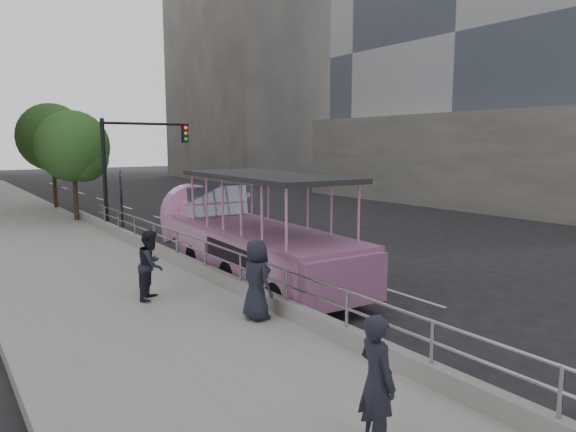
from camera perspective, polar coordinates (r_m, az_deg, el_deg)
name	(u,v)px	position (r m, az deg, el deg)	size (l,w,h in m)	color
ground	(335,286)	(15.01, 5.26, -7.79)	(160.00, 160.00, 0.00)	black
sidewalk	(51,247)	(21.65, -24.88, -3.19)	(5.50, 80.00, 0.30)	#A1A19C
kerb_wall	(206,272)	(14.85, -9.12, -6.11)	(0.24, 30.00, 0.36)	#979792
guardrail	(205,249)	(14.71, -9.18, -3.61)	(0.07, 22.00, 0.71)	#A3A3A8
duck_boat	(245,238)	(15.83, -4.84, -2.47)	(2.87, 9.88, 3.24)	black
car	(222,215)	(25.32, -7.30, 0.10)	(1.46, 3.62, 1.23)	silver
pedestrian_near	(377,381)	(6.76, 9.83, -17.66)	(0.63, 0.42, 1.73)	#212331
pedestrian_mid	(151,265)	(13.02, -14.97, -5.25)	(0.83, 0.65, 1.71)	#212331
pedestrian_far	(257,280)	(11.17, -3.50, -7.07)	(0.86, 0.56, 1.75)	#212331
parking_sign	(121,198)	(22.04, -18.03, 1.91)	(0.24, 0.66, 3.04)	black
traffic_signal	(130,157)	(24.70, -17.11, 6.33)	(4.20, 0.32, 5.20)	black
street_tree_near	(75,149)	(27.58, -22.56, 6.88)	(3.52, 3.52, 5.72)	#332217
street_tree_far	(54,140)	(33.50, -24.55, 7.70)	(3.97, 3.97, 6.45)	#332217
tower_podium	(549,158)	(44.64, 26.97, 5.78)	(26.00, 26.00, 6.00)	gray
midrise_stone_a	(275,43)	(64.81, -1.44, 18.64)	(20.00, 20.00, 32.00)	gray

